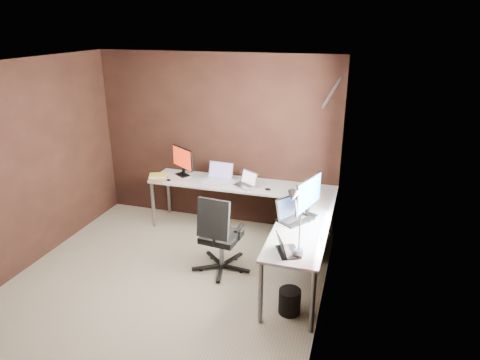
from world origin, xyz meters
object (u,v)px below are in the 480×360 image
at_px(monitor_left, 183,160).
at_px(laptop_silver, 247,183).
at_px(laptop_black_small, 286,249).
at_px(desk_lamp, 295,214).
at_px(laptop_black_big, 293,215).
at_px(book_stack, 158,177).
at_px(laptop_white, 219,176).
at_px(office_chair, 220,249).
at_px(wastebasket, 290,301).
at_px(drawer_pedestal, 303,231).
at_px(monitor_right, 309,195).

xyz_separation_m(monitor_left, laptop_silver, (1.03, -0.15, -0.20)).
relative_size(laptop_black_small, desk_lamp, 0.52).
bearing_deg(laptop_black_big, laptop_black_small, -140.04).
bearing_deg(monitor_left, laptop_black_small, -9.75).
bearing_deg(book_stack, monitor_left, 47.02).
height_order(laptop_white, laptop_silver, laptop_white).
height_order(laptop_silver, office_chair, office_chair).
height_order(laptop_black_small, wastebasket, laptop_black_small).
distance_m(drawer_pedestal, desk_lamp, 1.57).
height_order(drawer_pedestal, laptop_white, laptop_white).
distance_m(laptop_white, desk_lamp, 2.24).
bearing_deg(laptop_black_big, monitor_right, -21.95).
relative_size(monitor_right, laptop_silver, 1.58).
relative_size(monitor_right, book_stack, 1.88).
xyz_separation_m(laptop_silver, book_stack, (-1.30, -0.14, -0.01)).
distance_m(monitor_left, desk_lamp, 2.64).
relative_size(laptop_white, laptop_black_big, 0.80).
bearing_deg(laptop_black_small, monitor_right, -31.10).
distance_m(monitor_right, wastebasket, 1.22).
distance_m(monitor_right, laptop_white, 1.67).
bearing_deg(drawer_pedestal, desk_lamp, -86.65).
distance_m(laptop_white, office_chair, 1.32).
relative_size(monitor_left, laptop_silver, 1.16).
relative_size(laptop_black_big, laptop_black_small, 1.42).
height_order(laptop_black_small, office_chair, office_chair).
bearing_deg(laptop_silver, office_chair, -59.77).
bearing_deg(office_chair, laptop_silver, 93.89).
xyz_separation_m(laptop_black_big, book_stack, (-2.10, 0.73, -0.02)).
xyz_separation_m(monitor_right, office_chair, (-1.00, -0.27, -0.71)).
xyz_separation_m(desk_lamp, office_chair, (-0.98, 0.57, -0.85)).
relative_size(drawer_pedestal, desk_lamp, 0.91).
height_order(desk_lamp, office_chair, desk_lamp).
distance_m(laptop_silver, desk_lamp, 1.90).
height_order(monitor_left, wastebasket, monitor_left).
height_order(monitor_right, wastebasket, monitor_right).
height_order(monitor_left, laptop_white, monitor_left).
relative_size(desk_lamp, office_chair, 0.66).
height_order(laptop_black_small, desk_lamp, desk_lamp).
bearing_deg(book_stack, laptop_white, 16.41).
relative_size(monitor_right, laptop_black_small, 1.70).
bearing_deg(desk_lamp, drawer_pedestal, 78.95).
height_order(monitor_right, desk_lamp, desk_lamp).
xyz_separation_m(monitor_left, monitor_right, (1.99, -0.92, 0.04)).
relative_size(drawer_pedestal, book_stack, 1.95).
bearing_deg(desk_lamp, book_stack, 132.31).
distance_m(monitor_right, laptop_black_big, 0.29).
bearing_deg(desk_lamp, laptop_silver, 105.94).
bearing_deg(office_chair, laptop_black_big, 17.46).
distance_m(laptop_black_small, desk_lamp, 0.38).
bearing_deg(wastebasket, book_stack, 146.55).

